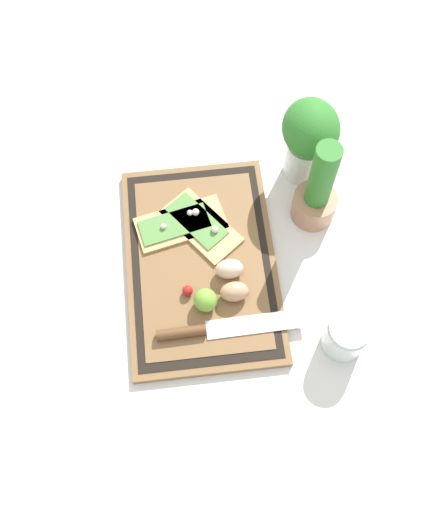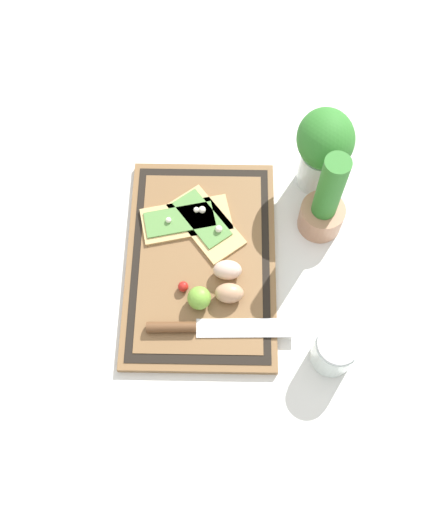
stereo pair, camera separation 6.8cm
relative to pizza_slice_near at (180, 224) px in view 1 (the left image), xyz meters
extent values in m
plane|color=silver|center=(0.09, 0.04, -0.03)|extent=(6.00, 6.00, 0.00)
cube|color=brown|center=(0.09, 0.04, -0.02)|extent=(0.48, 0.32, 0.02)
cube|color=black|center=(0.09, 0.04, -0.01)|extent=(0.46, 0.29, 0.00)
cube|color=brown|center=(0.09, 0.04, -0.01)|extent=(0.42, 0.26, 0.00)
cube|color=tan|center=(0.00, 0.00, 0.00)|extent=(0.13, 0.21, 0.01)
cube|color=#568942|center=(0.00, -0.01, 0.00)|extent=(0.09, 0.16, 0.00)
sphere|color=silver|center=(-0.02, 0.03, 0.01)|extent=(0.02, 0.02, 0.02)
sphere|color=silver|center=(0.01, -0.03, 0.01)|extent=(0.01, 0.01, 0.01)
cube|color=tan|center=(0.01, 0.05, 0.00)|extent=(0.20, 0.18, 0.01)
cube|color=#568942|center=(0.00, 0.04, 0.00)|extent=(0.15, 0.13, 0.00)
sphere|color=silver|center=(0.03, 0.07, 0.01)|extent=(0.02, 0.02, 0.02)
sphere|color=silver|center=(-0.02, 0.02, 0.01)|extent=(0.01, 0.01, 0.01)
cube|color=silver|center=(0.25, 0.14, 0.00)|extent=(0.04, 0.21, 0.00)
cylinder|color=brown|center=(0.25, -0.02, 0.01)|extent=(0.02, 0.10, 0.02)
ellipsoid|color=tan|center=(0.18, 0.10, 0.02)|extent=(0.04, 0.06, 0.04)
ellipsoid|color=beige|center=(0.13, 0.09, 0.02)|extent=(0.04, 0.06, 0.04)
sphere|color=#70A838|center=(0.19, 0.04, 0.02)|extent=(0.05, 0.05, 0.05)
sphere|color=red|center=(0.16, 0.00, 0.01)|extent=(0.02, 0.02, 0.02)
cylinder|color=#AD7A5B|center=(-0.01, 0.30, 0.01)|extent=(0.10, 0.10, 0.07)
cylinder|color=#2D7528|center=(-0.01, 0.30, 0.12)|extent=(0.05, 0.05, 0.21)
cylinder|color=silver|center=(0.30, 0.30, 0.02)|extent=(0.09, 0.09, 0.08)
cylinder|color=#B73323|center=(0.30, 0.30, -0.01)|extent=(0.07, 0.07, 0.03)
cylinder|color=silver|center=(0.30, 0.30, 0.06)|extent=(0.08, 0.08, 0.01)
cylinder|color=silver|center=(-0.12, 0.29, 0.03)|extent=(0.09, 0.09, 0.10)
ellipsoid|color=#2D7528|center=(-0.12, 0.29, 0.13)|extent=(0.14, 0.12, 0.11)
camera|label=1|loc=(0.62, 0.02, 1.16)|focal=42.00mm
camera|label=2|loc=(0.62, 0.09, 1.16)|focal=42.00mm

